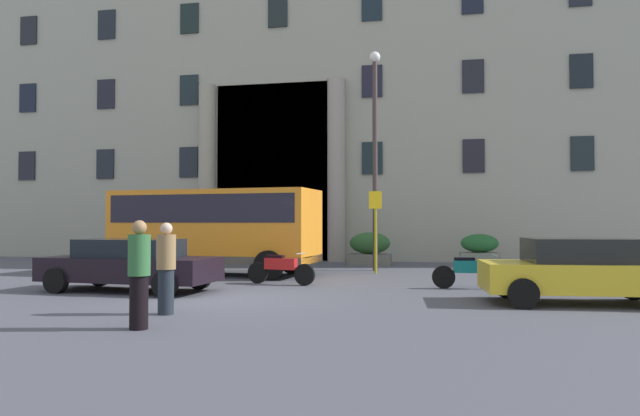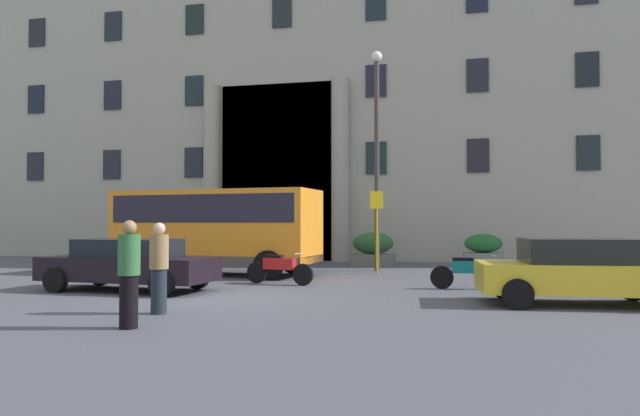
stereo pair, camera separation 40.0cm
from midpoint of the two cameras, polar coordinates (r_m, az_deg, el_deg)
The scene contains 16 objects.
ground_plane at distance 13.47m, azimuth -9.76°, elevation -9.13°, with size 80.00×64.00×0.12m, color #494A54.
office_building_facade at distance 31.50m, azimuth 2.90°, elevation 14.69°, with size 38.44×9.65×21.01m.
orange_minibus at distance 19.30m, azimuth -9.81°, elevation -1.65°, with size 7.03×3.02×2.80m.
bus_stop_sign at distance 19.59m, azimuth 6.29°, elevation -1.48°, with size 0.44×0.08×2.82m.
hedge_planter_far_east at distance 26.23m, azimuth -18.14°, elevation -3.72°, with size 1.52×0.89×1.40m.
hedge_planter_east at distance 23.38m, azimuth 5.81°, elevation -4.14°, with size 1.73×0.95×1.34m.
hedge_planter_far_west at distance 23.15m, azimuth 16.52°, elevation -4.17°, with size 1.50×0.96×1.29m.
hedge_planter_west at distance 24.75m, azimuth -7.77°, elevation -3.83°, with size 1.70×0.76×1.47m.
parked_compact_extra at distance 13.36m, azimuth 25.18°, elevation -5.72°, with size 4.19×2.14×1.40m.
parked_sedan_far at distance 15.33m, azimuth -17.91°, elevation -5.33°, with size 4.54×2.17×1.32m.
motorcycle_far_end at distance 16.17m, azimuth -3.51°, elevation -6.01°, with size 2.05×0.67×0.89m.
motorcycle_near_kerb at distance 18.50m, azimuth -20.95°, elevation -5.35°, with size 1.88×0.72×0.89m.
scooter_by_planter at distance 15.51m, azimuth 15.35°, elevation -6.16°, with size 2.05×0.55×0.89m.
pedestrian_woman_dark_dress at distance 9.88m, azimuth -17.48°, elevation -6.28°, with size 0.36×0.36×1.78m.
pedestrian_woman_with_bag at distance 11.30m, azimuth -14.85°, elevation -5.79°, with size 0.36×0.36×1.74m.
lamppost_plaza_centre at distance 20.86m, azimuth 6.26°, elevation 6.47°, with size 0.40×0.40×7.97m.
Camera 2 is at (5.26, -12.31, 1.75)m, focal length 31.96 mm.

